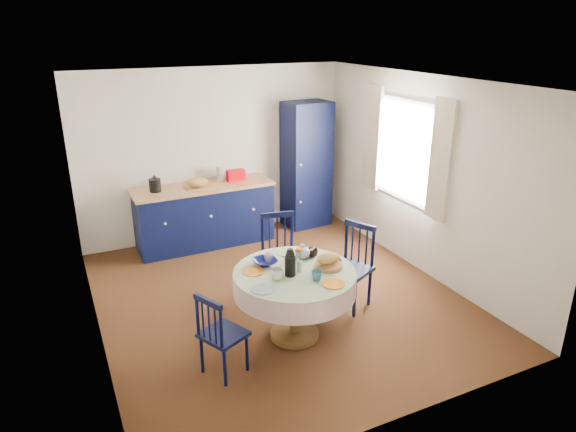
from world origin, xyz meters
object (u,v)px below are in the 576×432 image
at_px(pantry_cabinet, 306,165).
at_px(dining_table, 295,282).
at_px(mug_a, 277,274).
at_px(mug_b, 317,276).
at_px(mug_d, 268,258).
at_px(chair_right, 352,266).
at_px(chair_left, 220,334).
at_px(mug_c, 312,253).
at_px(chair_far, 280,255).
at_px(cobalt_bowl, 265,262).
at_px(kitchen_counter, 205,214).

distance_m(pantry_cabinet, dining_table, 3.23).
bearing_deg(dining_table, mug_a, -163.14).
relative_size(dining_table, mug_a, 9.61).
xyz_separation_m(mug_b, mug_d, (-0.26, 0.57, -0.00)).
bearing_deg(chair_right, chair_left, -98.38).
bearing_deg(mug_b, mug_d, 114.28).
height_order(mug_b, mug_c, mug_b).
height_order(mug_a, mug_b, mug_a).
relative_size(pantry_cabinet, chair_far, 1.98).
bearing_deg(cobalt_bowl, chair_left, -141.42).
bearing_deg(cobalt_bowl, pantry_cabinet, 54.81).
relative_size(chair_left, chair_far, 0.85).
relative_size(chair_far, mug_b, 9.50).
bearing_deg(chair_right, chair_far, -159.61).
distance_m(chair_left, mug_d, 1.00).
bearing_deg(chair_left, pantry_cabinet, -63.91).
height_order(dining_table, mug_a, dining_table).
relative_size(chair_right, mug_a, 7.56).
height_order(chair_far, mug_b, chair_far).
height_order(mug_c, cobalt_bowl, mug_c).
xyz_separation_m(chair_far, cobalt_bowl, (-0.45, -0.61, 0.27)).
distance_m(kitchen_counter, dining_table, 2.71).
height_order(pantry_cabinet, cobalt_bowl, pantry_cabinet).
bearing_deg(chair_far, cobalt_bowl, -116.39).
xyz_separation_m(dining_table, mug_c, (0.31, 0.23, 0.17)).
bearing_deg(mug_b, chair_left, -179.80).
xyz_separation_m(mug_c, cobalt_bowl, (-0.53, 0.04, -0.02)).
relative_size(chair_left, mug_c, 7.34).
distance_m(kitchen_counter, mug_a, 2.79).
distance_m(mug_a, cobalt_bowl, 0.34).
height_order(kitchen_counter, cobalt_bowl, kitchen_counter).
bearing_deg(mug_c, cobalt_bowl, 175.70).
height_order(chair_left, mug_b, mug_b).
height_order(dining_table, cobalt_bowl, dining_table).
bearing_deg(mug_b, chair_right, 36.37).
height_order(kitchen_counter, chair_right, kitchen_counter).
bearing_deg(chair_far, pantry_cabinet, 65.42).
distance_m(dining_table, mug_a, 0.30).
distance_m(dining_table, chair_left, 0.94).
relative_size(pantry_cabinet, chair_left, 2.34).
bearing_deg(chair_left, kitchen_counter, -39.43).
relative_size(dining_table, mug_d, 11.95).
distance_m(dining_table, mug_c, 0.42).
relative_size(chair_right, mug_d, 9.39).
bearing_deg(mug_a, dining_table, 16.86).
bearing_deg(mug_a, kitchen_counter, 87.95).
height_order(chair_left, cobalt_bowl, chair_left).
xyz_separation_m(pantry_cabinet, mug_d, (-1.73, -2.49, -0.19)).
xyz_separation_m(mug_a, mug_b, (0.33, -0.19, -0.00)).
bearing_deg(pantry_cabinet, mug_d, -130.35).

